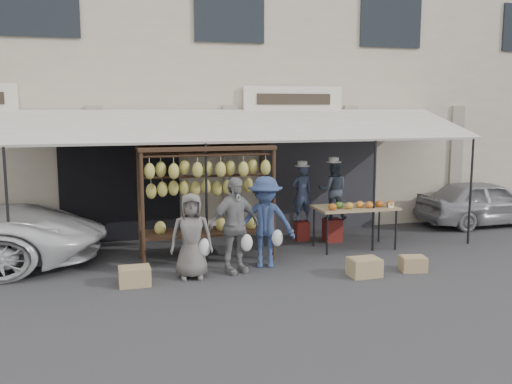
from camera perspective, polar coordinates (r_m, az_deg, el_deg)
ground_plane at (r=10.26m, az=1.86°, el=-8.34°), size 90.00×90.00×0.00m
shophouse at (r=16.15m, az=-5.05°, el=10.88°), size 24.00×6.15×7.30m
awning at (r=12.02m, az=-1.29°, el=6.61°), size 10.00×2.35×2.92m
banana_rack at (r=10.99m, az=-4.97°, el=1.15°), size 2.60×0.90×2.24m
produce_table at (r=12.12m, az=9.97°, el=-1.59°), size 1.70×0.90×1.04m
vendor_left at (r=12.73m, az=4.62°, el=-0.12°), size 0.47×0.31×1.29m
vendor_right at (r=12.68m, az=7.72°, el=0.19°), size 0.75×0.66×1.30m
customer_left at (r=9.98m, az=-6.48°, el=-4.41°), size 0.79×0.56×1.50m
customer_mid at (r=10.22m, az=-2.21°, el=-3.35°), size 1.10×0.74×1.74m
customer_right at (r=10.59m, az=0.94°, el=-3.03°), size 1.24×0.92×1.71m
stool_left at (r=12.88m, az=4.58°, el=-3.88°), size 0.36×0.36×0.42m
stool_right at (r=12.84m, az=7.64°, el=-3.79°), size 0.38×0.38×0.50m
crate_near_a at (r=10.35m, az=10.78°, el=-7.40°), size 0.55×0.42×0.32m
crate_near_b at (r=10.87m, az=15.42°, el=-6.94°), size 0.51×0.42×0.27m
crate_far at (r=9.88m, az=-12.04°, el=-8.24°), size 0.53×0.40×0.31m
sedan at (r=15.52m, az=21.85°, el=-0.97°), size 3.42×1.40×1.16m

